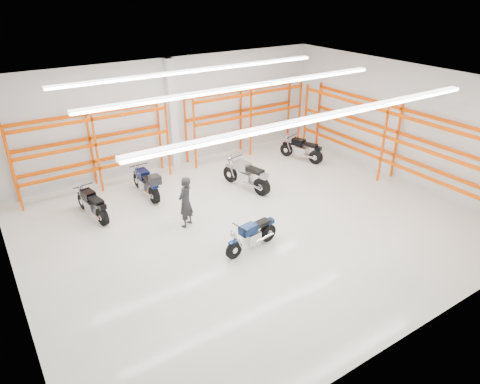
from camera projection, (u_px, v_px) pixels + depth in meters
ground at (252, 223)px, 14.13m from camera, size 14.00×14.00×0.00m
room_shell at (253, 128)px, 12.68m from camera, size 14.02×12.02×4.51m
motorcycle_main at (254, 235)px, 12.65m from camera, size 1.93×0.64×0.95m
motorcycle_back_a at (93, 205)px, 14.26m from camera, size 0.69×2.05×1.01m
motorcycle_back_b at (147, 183)px, 15.59m from camera, size 0.71×2.23×1.15m
motorcycle_back_c at (248, 176)px, 16.18m from camera, size 0.86×2.32×1.15m
motorcycle_back_d at (303, 150)px, 18.79m from camera, size 0.93×2.04×1.04m
standing_man at (185, 202)px, 13.63m from camera, size 0.75×0.69×1.73m
structural_column at (172, 115)px, 17.48m from camera, size 0.32×0.32×4.50m
pallet_racking_back_left at (93, 144)px, 15.77m from camera, size 5.67×0.87×3.00m
pallet_racking_back_right at (246, 115)px, 19.09m from camera, size 5.67×0.87×3.00m
pallet_racking_side at (391, 136)px, 16.48m from camera, size 0.87×9.07×3.00m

